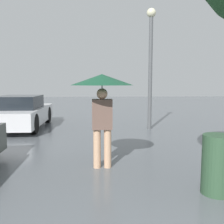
{
  "coord_description": "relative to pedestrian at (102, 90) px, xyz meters",
  "views": [
    {
      "loc": [
        -0.33,
        -0.67,
        1.7
      ],
      "look_at": [
        -0.0,
        4.2,
        1.13
      ],
      "focal_mm": 40.0,
      "sensor_mm": 36.0,
      "label": 1
    }
  ],
  "objects": [
    {
      "name": "trash_bin",
      "position": [
        1.72,
        -1.3,
        -1.09
      ],
      "size": [
        0.47,
        0.47,
        0.92
      ],
      "color": "#2D4C33",
      "rests_on": "ground_plane"
    },
    {
      "name": "street_lamp",
      "position": [
        1.85,
        4.09,
        1.13
      ],
      "size": [
        0.32,
        0.32,
        4.3
      ],
      "color": "#515456",
      "rests_on": "ground_plane"
    },
    {
      "name": "pedestrian",
      "position": [
        0.0,
        0.0,
        0.0
      ],
      "size": [
        1.22,
        1.22,
        1.87
      ],
      "color": "tan",
      "rests_on": "ground_plane"
    },
    {
      "name": "parked_car_farthest",
      "position": [
        -2.93,
        4.65,
        -0.97
      ],
      "size": [
        1.69,
        3.84,
        1.23
      ],
      "color": "silver",
      "rests_on": "ground_plane"
    }
  ]
}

